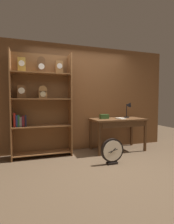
{
  "coord_description": "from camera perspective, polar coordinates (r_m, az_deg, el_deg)",
  "views": [
    {
      "loc": [
        -1.27,
        -2.88,
        1.24
      ],
      "look_at": [
        -0.09,
        0.6,
        1.0
      ],
      "focal_mm": 28.11,
      "sensor_mm": 36.0,
      "label": 1
    }
  ],
  "objects": [
    {
      "name": "desk_lamp",
      "position": [
        4.67,
        13.5,
        1.68
      ],
      "size": [
        0.2,
        0.21,
        0.43
      ],
      "color": "black",
      "rests_on": "workbench"
    },
    {
      "name": "back_wood_panel",
      "position": [
        4.45,
        -2.15,
        4.51
      ],
      "size": [
        4.8,
        0.05,
        2.6
      ],
      "primitive_type": "cube",
      "color": "brown",
      "rests_on": "ground"
    },
    {
      "name": "workbench",
      "position": [
        4.41,
        10.03,
        -3.3
      ],
      "size": [
        1.31,
        0.69,
        0.79
      ],
      "color": "brown",
      "rests_on": "ground"
    },
    {
      "name": "round_clock_large",
      "position": [
        3.53,
        8.19,
        -12.46
      ],
      "size": [
        0.46,
        0.11,
        0.5
      ],
      "color": "black",
      "rests_on": "ground"
    },
    {
      "name": "toolbox_small",
      "position": [
        4.32,
        5.64,
        -1.49
      ],
      "size": [
        0.21,
        0.12,
        0.11
      ],
      "primitive_type": "cube",
      "color": "#2D5123",
      "rests_on": "workbench"
    },
    {
      "name": "open_repair_manual",
      "position": [
        4.32,
        10.95,
        -2.08
      ],
      "size": [
        0.2,
        0.25,
        0.02
      ],
      "primitive_type": "cube",
      "rotation": [
        0.0,
        0.0,
        0.2
      ],
      "color": "silver",
      "rests_on": "workbench"
    },
    {
      "name": "ground_plane",
      "position": [
        3.38,
        4.92,
        -17.75
      ],
      "size": [
        10.0,
        10.0,
        0.0
      ],
      "primitive_type": "plane",
      "color": "brown"
    },
    {
      "name": "bookshelf",
      "position": [
        3.96,
        -15.01,
        2.95
      ],
      "size": [
        1.27,
        0.33,
        2.27
      ],
      "color": "brown",
      "rests_on": "ground"
    }
  ]
}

